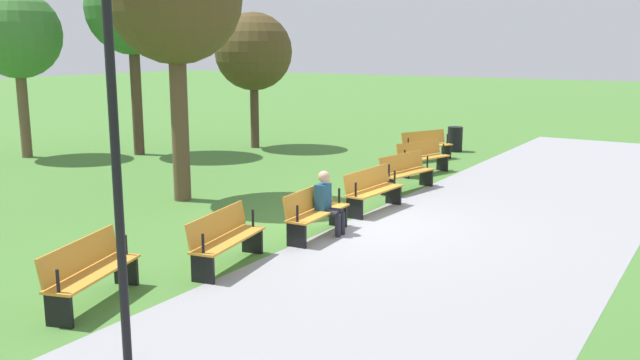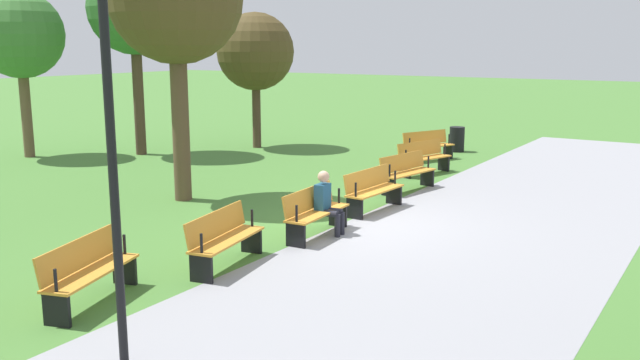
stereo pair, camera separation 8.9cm
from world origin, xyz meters
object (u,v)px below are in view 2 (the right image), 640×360
at_px(bench_4, 315,211).
at_px(bench_5, 224,238).
at_px(bench_1, 423,157).
at_px(tree_3, 255,52).
at_px(bench_0, 428,145).
at_px(bench_3, 373,189).
at_px(tree_4, 134,9).
at_px(bench_6, 88,270).
at_px(lamp_post, 108,88).
at_px(person_seated, 327,201).
at_px(trash_bin, 457,139).
at_px(bench_2, 407,171).
at_px(tree_0, 20,36).

height_order(bench_4, bench_5, same).
bearing_deg(bench_1, tree_3, -85.08).
relative_size(bench_0, bench_3, 1.01).
xyz_separation_m(bench_0, tree_4, (3.84, -8.32, 4.09)).
relative_size(bench_0, bench_4, 1.01).
bearing_deg(tree_4, bench_0, 114.78).
distance_m(bench_5, bench_6, 2.28).
height_order(bench_5, lamp_post, lamp_post).
relative_size(person_seated, trash_bin, 1.46).
height_order(bench_2, bench_6, same).
xyz_separation_m(person_seated, tree_3, (-8.03, -7.79, 2.60)).
distance_m(bench_0, tree_4, 10.03).
relative_size(bench_1, bench_2, 1.00).
bearing_deg(bench_5, person_seated, 160.58).
relative_size(bench_5, tree_3, 0.39).
distance_m(tree_0, tree_4, 3.54).
xyz_separation_m(tree_0, trash_bin, (-8.23, 11.05, -3.35)).
bearing_deg(bench_5, bench_1, 173.12).
distance_m(bench_3, tree_0, 12.96).
relative_size(bench_2, tree_3, 0.39).
height_order(tree_0, lamp_post, tree_0).
xyz_separation_m(tree_0, lamp_post, (8.33, 13.56, -0.69)).
height_order(bench_2, bench_4, same).
distance_m(bench_1, bench_6, 11.24).
distance_m(bench_0, trash_bin, 2.14).
relative_size(bench_0, bench_1, 0.99).
relative_size(bench_4, bench_6, 0.98).
bearing_deg(lamp_post, tree_3, -147.74).
bearing_deg(bench_6, bench_1, 162.86).
bearing_deg(bench_3, trash_bin, -166.97).
height_order(bench_5, tree_4, tree_4).
distance_m(tree_4, trash_bin, 11.15).
bearing_deg(bench_5, bench_6, -23.90).
distance_m(bench_4, bench_6, 4.55).
distance_m(bench_0, lamp_post, 14.89).
relative_size(bench_2, person_seated, 1.49).
distance_m(bench_0, bench_6, 13.40).
xyz_separation_m(bench_1, bench_4, (6.76, 0.81, 0.00)).
bearing_deg(bench_1, bench_4, 23.95).
bearing_deg(tree_0, bench_1, 108.64).
bearing_deg(bench_1, trash_bin, -153.89).
bearing_deg(bench_4, person_seated, 146.22).
xyz_separation_m(bench_4, tree_0, (-2.81, -12.53, 3.28)).
bearing_deg(lamp_post, bench_6, -119.53).
height_order(bench_3, lamp_post, lamp_post).
height_order(bench_5, person_seated, person_seated).
bearing_deg(tree_4, bench_6, 43.69).
bearing_deg(tree_3, bench_4, 42.88).
bearing_deg(bench_1, bench_3, 27.36).
height_order(bench_3, bench_5, same).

